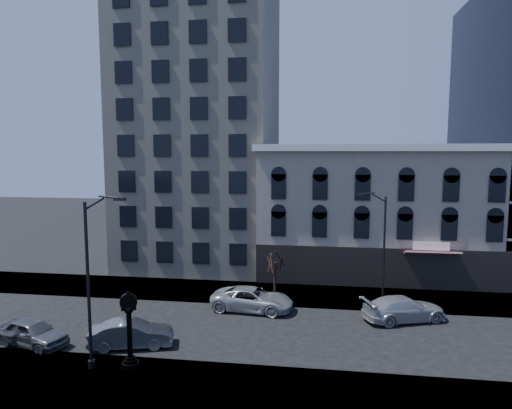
% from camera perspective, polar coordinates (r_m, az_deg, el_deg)
% --- Properties ---
extents(ground, '(160.00, 160.00, 0.00)m').
position_cam_1_polar(ground, '(31.86, -4.77, -15.23)').
color(ground, black).
rests_on(ground, ground).
extents(sidewalk_far, '(160.00, 6.00, 0.12)m').
position_cam_1_polar(sidewalk_far, '(39.22, -2.09, -10.87)').
color(sidewalk_far, gray).
rests_on(sidewalk_far, ground).
extents(sidewalk_near, '(160.00, 6.00, 0.12)m').
position_cam_1_polar(sidewalk_near, '(24.84, -9.26, -21.79)').
color(sidewalk_near, gray).
rests_on(sidewalk_near, ground).
extents(cream_tower, '(15.90, 15.40, 42.50)m').
position_cam_1_polar(cream_tower, '(49.95, -7.01, 15.18)').
color(cream_tower, beige).
rests_on(cream_tower, ground).
extents(victorian_row, '(22.60, 11.19, 12.50)m').
position_cam_1_polar(victorian_row, '(45.37, 14.83, -1.01)').
color(victorian_row, gray).
rests_on(victorian_row, ground).
extents(street_clock, '(0.98, 0.98, 4.31)m').
position_cam_1_polar(street_clock, '(26.62, -15.54, -15.18)').
color(street_clock, black).
rests_on(street_clock, sidewalk_near).
extents(street_lamp_near, '(2.50, 0.46, 9.64)m').
position_cam_1_polar(street_lamp_near, '(25.43, -19.03, -3.82)').
color(street_lamp_near, black).
rests_on(street_lamp_near, sidewalk_near).
extents(street_lamp_far, '(2.29, 0.35, 8.85)m').
position_cam_1_polar(street_lamp_far, '(35.67, 14.80, -1.73)').
color(street_lamp_far, black).
rests_on(street_lamp_far, sidewalk_far).
extents(bare_tree_far, '(2.58, 2.58, 4.43)m').
position_cam_1_polar(bare_tree_far, '(37.39, 2.40, -6.36)').
color(bare_tree_far, black).
rests_on(bare_tree_far, sidewalk_far).
extents(car_near_a, '(5.14, 3.18, 1.63)m').
position_cam_1_polar(car_near_a, '(32.12, -26.17, -14.16)').
color(car_near_a, '#595B60').
rests_on(car_near_a, ground).
extents(car_near_b, '(5.28, 3.03, 1.65)m').
position_cam_1_polar(car_near_b, '(29.80, -15.31, -15.34)').
color(car_near_b, '#595B60').
rests_on(car_near_b, ground).
extents(car_far_a, '(6.38, 3.42, 1.70)m').
position_cam_1_polar(car_far_a, '(34.88, -0.46, -11.75)').
color(car_far_a, '#A5A8AD').
rests_on(car_far_a, ground).
extents(car_far_b, '(6.37, 4.34, 1.71)m').
position_cam_1_polar(car_far_b, '(34.50, 18.00, -12.29)').
color(car_far_b, '#A5A8AD').
rests_on(car_far_b, ground).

